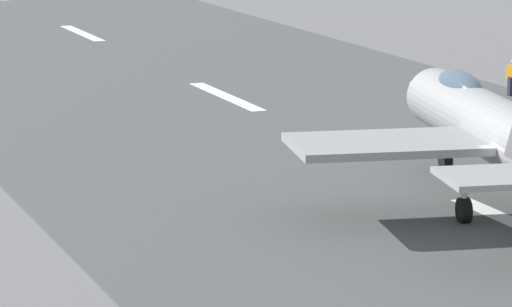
# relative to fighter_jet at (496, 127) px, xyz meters

# --- Properties ---
(fighter_jet) EXTENTS (17.80, 13.54, 5.65)m
(fighter_jet) POSITION_rel_fighter_jet_xyz_m (0.00, 0.00, 0.00)
(fighter_jet) COLOR gray
(fighter_jet) RESTS_ON ground
(crew_person) EXTENTS (0.68, 0.38, 1.64)m
(crew_person) POSITION_rel_fighter_jet_xyz_m (17.37, -11.34, -1.63)
(crew_person) COLOR #1E2338
(crew_person) RESTS_ON ground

